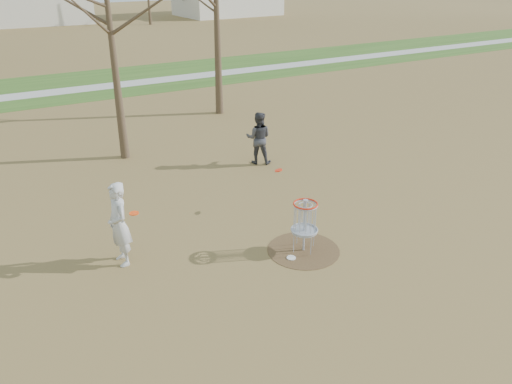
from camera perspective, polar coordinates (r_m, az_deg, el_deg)
ground at (r=12.50m, az=5.43°, el=-6.64°), size 160.00×160.00×0.00m
green_band at (r=30.97m, az=-17.64°, el=11.75°), size 160.00×8.00×0.01m
footpath at (r=30.01m, az=-17.20°, el=11.43°), size 160.00×1.50×0.01m
dirt_circle at (r=12.50m, az=5.43°, el=-6.62°), size 1.80×1.80×0.01m
player_standing at (r=11.89m, az=-15.41°, el=-3.60°), size 0.54×0.78×2.04m
player_throwing at (r=17.38m, az=0.29°, el=6.19°), size 1.13×1.08×1.84m
disc_grounded at (r=12.15m, az=4.04°, el=-7.50°), size 0.22×0.22×0.02m
discs_in_play at (r=12.76m, az=-4.47°, el=0.40°), size 4.58×0.98×0.17m
disc_golf_basket at (r=12.05m, az=5.61°, el=-2.94°), size 0.64×0.64×1.35m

